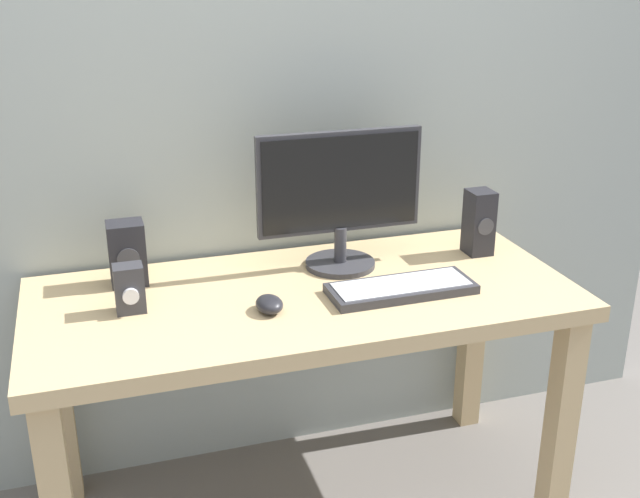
{
  "coord_description": "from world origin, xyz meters",
  "views": [
    {
      "loc": [
        -0.54,
        -1.87,
        1.6
      ],
      "look_at": [
        0.05,
        0.0,
        0.84
      ],
      "focal_mm": 43.7,
      "sensor_mm": 36.0,
      "label": 1
    }
  ],
  "objects_px": {
    "speaker_right": "(479,222)",
    "audio_controller": "(129,289)",
    "keyboard_primary": "(401,288)",
    "desk": "(304,325)",
    "mouse": "(269,304)",
    "speaker_left": "(127,253)",
    "monitor": "(340,195)"
  },
  "relations": [
    {
      "from": "mouse",
      "to": "speaker_left",
      "type": "distance_m",
      "value": 0.45
    },
    {
      "from": "desk",
      "to": "speaker_left",
      "type": "xyz_separation_m",
      "value": [
        -0.45,
        0.2,
        0.19
      ]
    },
    {
      "from": "desk",
      "to": "mouse",
      "type": "distance_m",
      "value": 0.2
    },
    {
      "from": "desk",
      "to": "keyboard_primary",
      "type": "relative_size",
      "value": 3.69
    },
    {
      "from": "mouse",
      "to": "speaker_left",
      "type": "relative_size",
      "value": 0.52
    },
    {
      "from": "speaker_right",
      "to": "audio_controller",
      "type": "relative_size",
      "value": 1.57
    },
    {
      "from": "speaker_left",
      "to": "audio_controller",
      "type": "xyz_separation_m",
      "value": [
        -0.01,
        -0.19,
        -0.03
      ]
    },
    {
      "from": "monitor",
      "to": "speaker_right",
      "type": "bearing_deg",
      "value": -4.15
    },
    {
      "from": "keyboard_primary",
      "to": "speaker_left",
      "type": "xyz_separation_m",
      "value": [
        -0.7,
        0.29,
        0.08
      ]
    },
    {
      "from": "keyboard_primary",
      "to": "speaker_left",
      "type": "relative_size",
      "value": 2.24
    },
    {
      "from": "audio_controller",
      "to": "mouse",
      "type": "bearing_deg",
      "value": -17.81
    },
    {
      "from": "monitor",
      "to": "mouse",
      "type": "xyz_separation_m",
      "value": [
        -0.27,
        -0.25,
        -0.2
      ]
    },
    {
      "from": "speaker_right",
      "to": "audio_controller",
      "type": "xyz_separation_m",
      "value": [
        -1.05,
        -0.1,
        -0.04
      ]
    },
    {
      "from": "mouse",
      "to": "speaker_left",
      "type": "bearing_deg",
      "value": 136.02
    },
    {
      "from": "keyboard_primary",
      "to": "audio_controller",
      "type": "height_order",
      "value": "audio_controller"
    },
    {
      "from": "monitor",
      "to": "audio_controller",
      "type": "xyz_separation_m",
      "value": [
        -0.62,
        -0.14,
        -0.15
      ]
    },
    {
      "from": "desk",
      "to": "monitor",
      "type": "distance_m",
      "value": 0.39
    },
    {
      "from": "monitor",
      "to": "audio_controller",
      "type": "relative_size",
      "value": 3.83
    },
    {
      "from": "speaker_left",
      "to": "audio_controller",
      "type": "distance_m",
      "value": 0.19
    },
    {
      "from": "keyboard_primary",
      "to": "audio_controller",
      "type": "relative_size",
      "value": 3.17
    },
    {
      "from": "desk",
      "to": "audio_controller",
      "type": "distance_m",
      "value": 0.49
    },
    {
      "from": "monitor",
      "to": "mouse",
      "type": "bearing_deg",
      "value": -138.11
    },
    {
      "from": "monitor",
      "to": "mouse",
      "type": "height_order",
      "value": "monitor"
    },
    {
      "from": "keyboard_primary",
      "to": "desk",
      "type": "bearing_deg",
      "value": 160.91
    },
    {
      "from": "desk",
      "to": "speaker_right",
      "type": "distance_m",
      "value": 0.64
    },
    {
      "from": "desk",
      "to": "speaker_right",
      "type": "height_order",
      "value": "speaker_right"
    },
    {
      "from": "keyboard_primary",
      "to": "audio_controller",
      "type": "distance_m",
      "value": 0.72
    },
    {
      "from": "keyboard_primary",
      "to": "speaker_right",
      "type": "height_order",
      "value": "speaker_right"
    },
    {
      "from": "desk",
      "to": "audio_controller",
      "type": "relative_size",
      "value": 11.71
    },
    {
      "from": "desk",
      "to": "audio_controller",
      "type": "xyz_separation_m",
      "value": [
        -0.46,
        0.02,
        0.17
      ]
    },
    {
      "from": "desk",
      "to": "speaker_right",
      "type": "bearing_deg",
      "value": 11.51
    },
    {
      "from": "keyboard_primary",
      "to": "speaker_left",
      "type": "distance_m",
      "value": 0.76
    }
  ]
}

